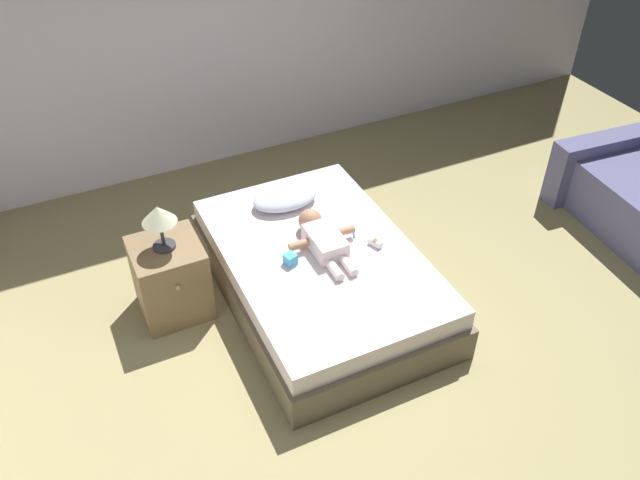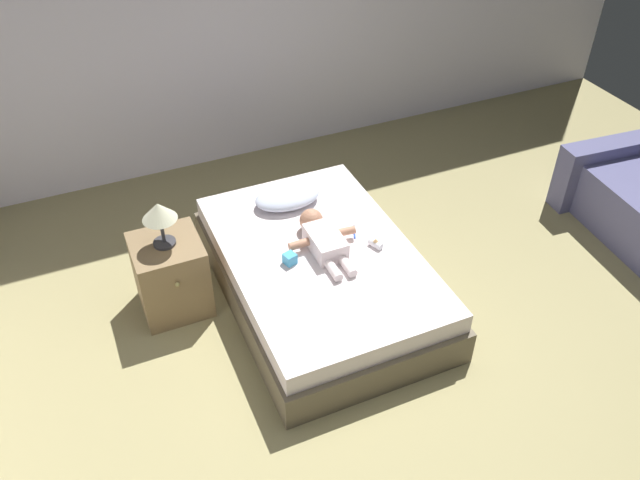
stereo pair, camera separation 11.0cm
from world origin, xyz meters
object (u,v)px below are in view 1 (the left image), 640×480
object	(u,v)px
baby	(322,238)
toy_block	(290,259)
pillow	(285,197)
lamp	(159,217)
baby_bottle	(375,243)
nightstand	(171,279)
toothbrush	(353,230)
bed	(320,274)

from	to	relation	value
baby	toy_block	distance (m)	0.29
pillow	lamp	xyz separation A→B (m)	(-0.98, -0.30, 0.34)
pillow	toy_block	distance (m)	0.68
lamp	baby_bottle	size ratio (longest dim) A/B	2.87
nightstand	lamp	bearing A→B (deg)	90.00
pillow	toothbrush	world-z (taller)	pillow
baby_bottle	lamp	bearing A→B (deg)	162.67
baby	bed	bearing A→B (deg)	-127.33
pillow	lamp	bearing A→B (deg)	-162.89
toothbrush	pillow	bearing A→B (deg)	121.12
pillow	nightstand	xyz separation A→B (m)	(-0.98, -0.30, -0.18)
pillow	nightstand	distance (m)	1.04
pillow	lamp	size ratio (longest dim) A/B	1.53
toothbrush	baby_bottle	world-z (taller)	baby_bottle
lamp	baby_bottle	bearing A→B (deg)	-17.33
nightstand	baby_bottle	size ratio (longest dim) A/B	4.92
baby	baby_bottle	distance (m)	0.37
toothbrush	baby_bottle	bearing A→B (deg)	-74.60
toothbrush	toy_block	bearing A→B (deg)	-166.46
baby	baby_bottle	bearing A→B (deg)	-26.24
baby	toothbrush	distance (m)	0.28
toy_block	nightstand	bearing A→B (deg)	155.48
lamp	toy_block	distance (m)	0.90
toy_block	baby	bearing A→B (deg)	16.74
pillow	toothbrush	size ratio (longest dim) A/B	3.47
lamp	toy_block	world-z (taller)	lamp
lamp	baby	bearing A→B (deg)	-14.22
baby	lamp	size ratio (longest dim) A/B	2.03
toothbrush	nightstand	world-z (taller)	nightstand
bed	toothbrush	world-z (taller)	toothbrush
pillow	nightstand	size ratio (longest dim) A/B	0.89
bed	lamp	size ratio (longest dim) A/B	5.99
pillow	toothbrush	xyz separation A→B (m)	(0.31, -0.51, -0.05)
nightstand	lamp	xyz separation A→B (m)	(-0.00, 0.00, 0.53)
baby	baby_bottle	size ratio (longest dim) A/B	5.81
bed	toy_block	world-z (taller)	toy_block
toothbrush	toy_block	size ratio (longest dim) A/B	1.53
bed	baby	distance (m)	0.28
nightstand	lamp	world-z (taller)	lamp
bed	nightstand	bearing A→B (deg)	162.40
lamp	toothbrush	bearing A→B (deg)	-9.21
pillow	baby	size ratio (longest dim) A/B	0.75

